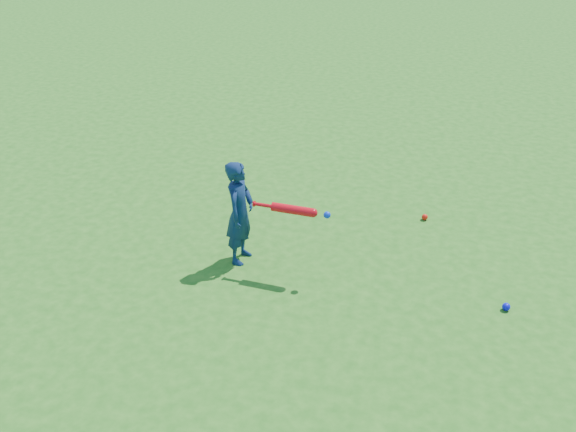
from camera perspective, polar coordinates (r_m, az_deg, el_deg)
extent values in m
plane|color=#226518|center=(7.16, -8.40, -1.25)|extent=(80.00, 80.00, 0.00)
imported|color=#10244A|center=(6.32, -4.31, 0.31)|extent=(0.30, 0.42, 1.08)
sphere|color=red|center=(7.44, 12.06, -0.09)|extent=(0.07, 0.07, 0.07)
sphere|color=#0D0EE5|center=(6.15, 18.82, -7.64)|extent=(0.07, 0.07, 0.07)
cylinder|color=red|center=(6.15, -3.03, 1.10)|extent=(0.02, 0.06, 0.06)
cylinder|color=red|center=(6.12, -2.18, 0.97)|extent=(0.20, 0.05, 0.03)
cylinder|color=red|center=(6.03, 0.40, 0.57)|extent=(0.41, 0.12, 0.09)
sphere|color=red|center=(5.98, 2.25, 0.28)|extent=(0.09, 0.09, 0.09)
sphere|color=#0C31D6|center=(5.95, 3.50, 0.09)|extent=(0.07, 0.07, 0.07)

